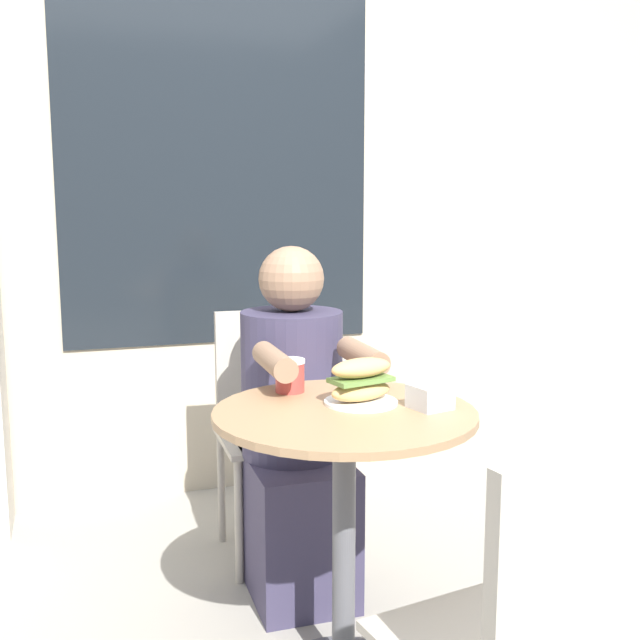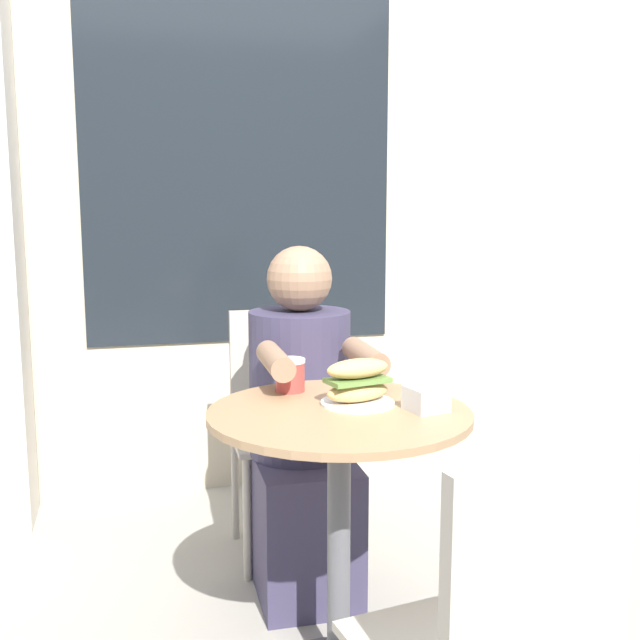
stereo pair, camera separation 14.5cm
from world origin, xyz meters
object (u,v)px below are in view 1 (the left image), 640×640
drink_cup (290,375)px  diner_chair (268,408)px  seated_diner (295,445)px  empty_chair_across (534,633)px  cafe_table (344,487)px  sandwich_on_plate (361,383)px

drink_cup → diner_chair: bearing=80.6°
seated_diner → empty_chair_across: bearing=94.5°
seated_diner → drink_cup: seated_diner is taller
cafe_table → empty_chair_across: size_ratio=0.86×
cafe_table → sandwich_on_plate: sandwich_on_plate is taller
diner_chair → empty_chair_across: 1.55m
cafe_table → empty_chair_across: 0.70m
empty_chair_across → drink_cup: 0.97m
empty_chair_across → sandwich_on_plate: empty_chair_across is taller
empty_chair_across → drink_cup: size_ratio=9.53×
empty_chair_across → sandwich_on_plate: 0.79m
sandwich_on_plate → drink_cup: size_ratio=2.09×
seated_diner → diner_chair: bearing=-89.1°
diner_chair → seated_diner: (-0.00, -0.35, -0.03)m
cafe_table → drink_cup: (-0.08, 0.22, 0.25)m
sandwich_on_plate → drink_cup: 0.23m
diner_chair → sandwich_on_plate: bearing=93.7°
diner_chair → seated_diner: 0.35m
seated_diner → sandwich_on_plate: size_ratio=5.90×
cafe_table → empty_chair_across: empty_chair_across is taller
diner_chair → empty_chair_across: (0.06, -1.55, 0.00)m
empty_chair_across → drink_cup: empty_chair_across is taller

